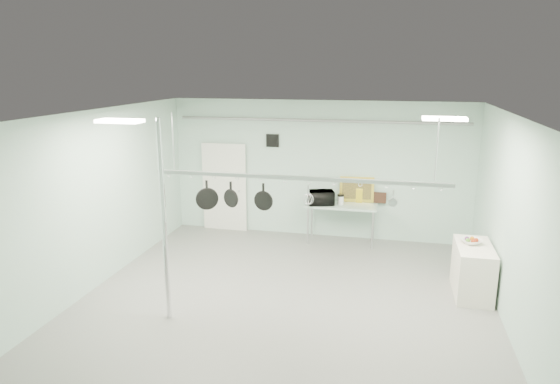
% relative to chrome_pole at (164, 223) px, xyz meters
% --- Properties ---
extents(floor, '(8.00, 8.00, 0.00)m').
position_rel_chrome_pole_xyz_m(floor, '(1.70, 0.60, -1.60)').
color(floor, gray).
rests_on(floor, ground).
extents(ceiling, '(7.00, 8.00, 0.02)m').
position_rel_chrome_pole_xyz_m(ceiling, '(1.70, 0.60, 1.59)').
color(ceiling, silver).
rests_on(ceiling, back_wall).
extents(back_wall, '(7.00, 0.02, 3.20)m').
position_rel_chrome_pole_xyz_m(back_wall, '(1.70, 4.59, 0.00)').
color(back_wall, '#ADD0C2').
rests_on(back_wall, floor).
extents(right_wall, '(0.02, 8.00, 3.20)m').
position_rel_chrome_pole_xyz_m(right_wall, '(5.19, 0.60, 0.00)').
color(right_wall, '#ADD0C2').
rests_on(right_wall, floor).
extents(door, '(1.10, 0.10, 2.20)m').
position_rel_chrome_pole_xyz_m(door, '(-0.60, 4.54, -0.55)').
color(door, silver).
rests_on(door, floor).
extents(wall_vent, '(0.30, 0.04, 0.30)m').
position_rel_chrome_pole_xyz_m(wall_vent, '(0.60, 4.57, 0.65)').
color(wall_vent, black).
rests_on(wall_vent, back_wall).
extents(conduit_pipe, '(6.60, 0.07, 0.07)m').
position_rel_chrome_pole_xyz_m(conduit_pipe, '(1.70, 4.50, 1.15)').
color(conduit_pipe, gray).
rests_on(conduit_pipe, back_wall).
extents(chrome_pole, '(0.08, 0.08, 3.20)m').
position_rel_chrome_pole_xyz_m(chrome_pole, '(0.00, 0.00, 0.00)').
color(chrome_pole, silver).
rests_on(chrome_pole, floor).
extents(prep_table, '(1.60, 0.70, 0.91)m').
position_rel_chrome_pole_xyz_m(prep_table, '(2.30, 4.20, -0.77)').
color(prep_table, '#A3C0B0').
rests_on(prep_table, floor).
extents(side_cabinet, '(0.60, 1.20, 0.90)m').
position_rel_chrome_pole_xyz_m(side_cabinet, '(4.85, 2.00, -1.15)').
color(side_cabinet, white).
rests_on(side_cabinet, floor).
extents(pot_rack, '(4.80, 0.06, 1.00)m').
position_rel_chrome_pole_xyz_m(pot_rack, '(1.90, 0.90, 0.63)').
color(pot_rack, '#B7B7BC').
rests_on(pot_rack, ceiling).
extents(light_panel_left, '(0.65, 0.30, 0.05)m').
position_rel_chrome_pole_xyz_m(light_panel_left, '(-0.50, -0.20, 1.56)').
color(light_panel_left, white).
rests_on(light_panel_left, ceiling).
extents(light_panel_right, '(0.65, 0.30, 0.05)m').
position_rel_chrome_pole_xyz_m(light_panel_right, '(4.10, 1.20, 1.56)').
color(light_panel_right, white).
rests_on(light_panel_right, ceiling).
extents(microwave, '(0.66, 0.55, 0.32)m').
position_rel_chrome_pole_xyz_m(microwave, '(1.84, 4.08, -0.54)').
color(microwave, black).
rests_on(microwave, prep_table).
extents(coffee_canister, '(0.14, 0.14, 0.19)m').
position_rel_chrome_pole_xyz_m(coffee_canister, '(2.27, 4.20, -0.60)').
color(coffee_canister, white).
rests_on(coffee_canister, prep_table).
extents(painting_large, '(0.79, 0.18, 0.58)m').
position_rel_chrome_pole_xyz_m(painting_large, '(2.61, 4.50, -0.41)').
color(painting_large, yellow).
rests_on(painting_large, prep_table).
extents(painting_small, '(0.31, 0.10, 0.25)m').
position_rel_chrome_pole_xyz_m(painting_small, '(3.13, 4.50, -0.57)').
color(painting_small, black).
rests_on(painting_small, prep_table).
extents(fruit_bowl, '(0.45, 0.45, 0.09)m').
position_rel_chrome_pole_xyz_m(fruit_bowl, '(4.80, 2.11, -0.66)').
color(fruit_bowl, white).
rests_on(fruit_bowl, side_cabinet).
extents(skillet_left, '(0.36, 0.23, 0.51)m').
position_rel_chrome_pole_xyz_m(skillet_left, '(0.36, 0.90, 0.23)').
color(skillet_left, black).
rests_on(skillet_left, pot_rack).
extents(skillet_mid, '(0.31, 0.18, 0.42)m').
position_rel_chrome_pole_xyz_m(skillet_mid, '(0.79, 0.90, 0.27)').
color(skillet_mid, black).
rests_on(skillet_mid, pot_rack).
extents(skillet_right, '(0.33, 0.11, 0.46)m').
position_rel_chrome_pole_xyz_m(skillet_right, '(1.34, 0.90, 0.25)').
color(skillet_right, black).
rests_on(skillet_right, pot_rack).
extents(whisk, '(0.20, 0.20, 0.33)m').
position_rel_chrome_pole_xyz_m(whisk, '(2.08, 0.90, 0.32)').
color(whisk, silver).
rests_on(whisk, pot_rack).
extents(grater, '(0.10, 0.06, 0.24)m').
position_rel_chrome_pole_xyz_m(grater, '(2.89, 0.90, 0.36)').
color(grater, yellow).
rests_on(grater, pot_rack).
extents(saucepan, '(0.16, 0.13, 0.25)m').
position_rel_chrome_pole_xyz_m(saucepan, '(3.41, 0.90, 0.36)').
color(saucepan, silver).
rests_on(saucepan, pot_rack).
extents(fruit_cluster, '(0.24, 0.24, 0.09)m').
position_rel_chrome_pole_xyz_m(fruit_cluster, '(4.80, 2.11, -0.62)').
color(fruit_cluster, maroon).
rests_on(fruit_cluster, fruit_bowl).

